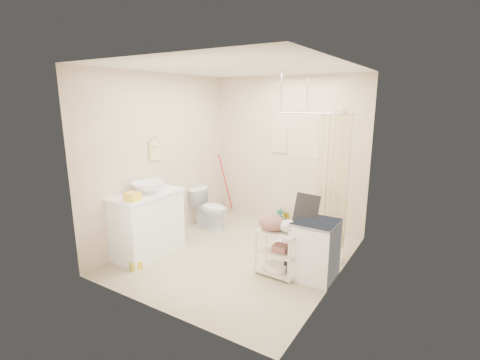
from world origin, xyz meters
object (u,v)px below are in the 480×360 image
(vanity, at_px, (147,224))
(toilet, at_px, (210,208))
(laundry_rack, at_px, (277,249))
(washing_machine, at_px, (315,249))

(vanity, xyz_separation_m, toilet, (0.12, 1.34, -0.12))
(laundry_rack, bearing_deg, vanity, -165.34)
(toilet, distance_m, washing_machine, 2.30)
(vanity, bearing_deg, laundry_rack, 12.71)
(laundry_rack, bearing_deg, toilet, 154.45)
(toilet, height_order, washing_machine, washing_machine)
(vanity, height_order, laundry_rack, vanity)
(toilet, bearing_deg, vanity, 179.37)
(vanity, relative_size, toilet, 1.53)
(toilet, distance_m, laundry_rack, 1.99)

